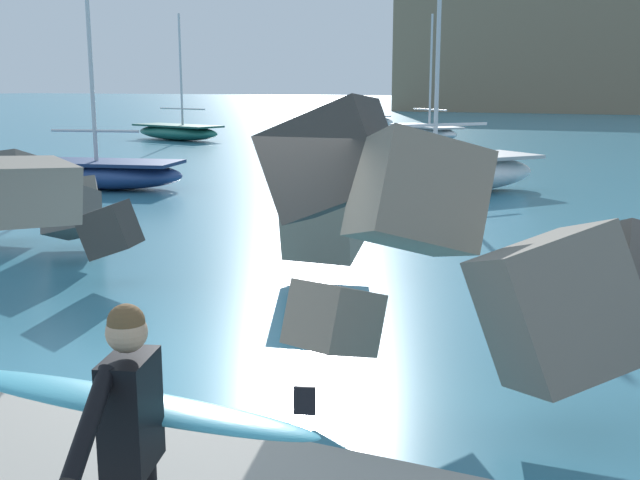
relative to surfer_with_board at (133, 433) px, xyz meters
The scene contains 9 objects.
ground_plane 4.59m from the surfer_with_board, 115.51° to the left, with size 400.00×400.00×0.00m, color teal.
breakwater_jetty 6.76m from the surfer_with_board, 124.23° to the left, with size 29.68×6.84×2.99m.
surfer_with_board is the anchor object (origin of this frame).
boat_near_left 49.66m from the surfer_with_board, 110.02° to the left, with size 5.24×3.47×2.08m.
boat_near_centre 19.73m from the surfer_with_board, 129.84° to the left, with size 4.99×3.07×6.76m.
boat_mid_left 18.56m from the surfer_with_board, 99.59° to the left, with size 5.43×6.04×6.53m.
boat_mid_centre 40.31m from the surfer_with_board, 104.09° to the left, with size 5.64×5.48×6.84m.
boat_far_left 39.82m from the surfer_with_board, 124.16° to the left, with size 6.40×3.56×6.83m.
mooring_buoy_inner 40.82m from the surfer_with_board, 108.07° to the left, with size 0.44×0.44×0.44m.
Camera 1 is at (4.31, -6.97, 3.08)m, focal length 42.69 mm.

